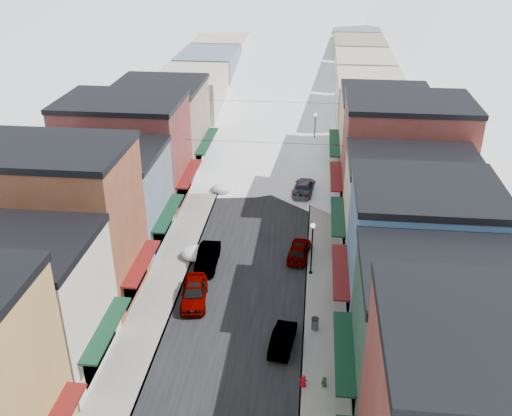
% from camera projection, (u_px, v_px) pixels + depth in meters
% --- Properties ---
extents(road, '(10.00, 160.00, 0.01)m').
position_uv_depth(road, '(277.00, 135.00, 79.63)').
color(road, black).
rests_on(road, ground).
extents(sidewalk_left, '(3.20, 160.00, 0.15)m').
position_uv_depth(sidewalk_left, '(230.00, 133.00, 80.22)').
color(sidewalk_left, gray).
rests_on(sidewalk_left, ground).
extents(sidewalk_right, '(3.20, 160.00, 0.15)m').
position_uv_depth(sidewalk_right, '(325.00, 136.00, 78.97)').
color(sidewalk_right, gray).
rests_on(sidewalk_right, ground).
extents(curb_left, '(0.10, 160.00, 0.15)m').
position_uv_depth(curb_left, '(241.00, 133.00, 80.07)').
color(curb_left, slate).
rests_on(curb_left, ground).
extents(curb_right, '(0.10, 160.00, 0.15)m').
position_uv_depth(curb_right, '(313.00, 136.00, 79.11)').
color(curb_right, slate).
rests_on(curb_right, ground).
extents(bldg_l_cream, '(11.30, 8.20, 9.50)m').
position_uv_depth(bldg_l_cream, '(19.00, 304.00, 36.55)').
color(bldg_l_cream, beige).
rests_on(bldg_l_cream, ground).
extents(bldg_l_brick_near, '(12.30, 8.20, 12.50)m').
position_uv_depth(bldg_l_brick_near, '(59.00, 224.00, 43.03)').
color(bldg_l_brick_near, brown).
rests_on(bldg_l_brick_near, ground).
extents(bldg_l_grayblue, '(11.30, 9.20, 9.00)m').
position_uv_depth(bldg_l_grayblue, '(107.00, 197.00, 51.32)').
color(bldg_l_grayblue, slate).
rests_on(bldg_l_grayblue, ground).
extents(bldg_l_brick_far, '(13.30, 9.20, 11.00)m').
position_uv_depth(bldg_l_brick_far, '(126.00, 150.00, 58.96)').
color(bldg_l_brick_far, maroon).
rests_on(bldg_l_brick_far, ground).
extents(bldg_l_tan, '(11.30, 11.20, 10.00)m').
position_uv_depth(bldg_l_tan, '(160.00, 125.00, 67.97)').
color(bldg_l_tan, '#8D6F5C').
rests_on(bldg_l_tan, ground).
extents(bldg_r_green, '(11.30, 9.20, 9.50)m').
position_uv_depth(bldg_r_green, '(442.00, 337.00, 33.60)').
color(bldg_r_green, '#1E3E30').
rests_on(bldg_r_green, ground).
extents(bldg_r_blue, '(11.30, 9.20, 10.50)m').
position_uv_depth(bldg_r_blue, '(420.00, 251.00, 41.37)').
color(bldg_r_blue, '#3F658E').
rests_on(bldg_r_blue, ground).
extents(bldg_r_cream, '(12.30, 9.20, 9.00)m').
position_uv_depth(bldg_r_cream, '(409.00, 206.00, 49.65)').
color(bldg_r_cream, beige).
rests_on(bldg_r_cream, ground).
extents(bldg_r_brick_far, '(13.30, 9.20, 11.50)m').
position_uv_depth(bldg_r_brick_far, '(404.00, 155.00, 57.04)').
color(bldg_r_brick_far, maroon).
rests_on(bldg_r_brick_far, ground).
extents(bldg_r_tan, '(11.30, 11.20, 9.50)m').
position_uv_depth(bldg_r_tan, '(384.00, 132.00, 66.47)').
color(bldg_r_tan, tan).
rests_on(bldg_r_tan, ground).
extents(distant_blocks, '(34.00, 55.00, 8.00)m').
position_uv_depth(distant_blocks, '(287.00, 69.00, 98.26)').
color(distant_blocks, gray).
rests_on(distant_blocks, ground).
extents(overhead_cables, '(16.40, 15.04, 0.04)m').
position_uv_depth(overhead_cables, '(270.00, 120.00, 65.74)').
color(overhead_cables, black).
rests_on(overhead_cables, ground).
extents(car_silver_sedan, '(2.57, 5.09, 1.66)m').
position_uv_depth(car_silver_sedan, '(194.00, 293.00, 44.37)').
color(car_silver_sedan, '#AAADB2').
rests_on(car_silver_sedan, ground).
extents(car_dark_hatch, '(1.79, 4.82, 1.58)m').
position_uv_depth(car_dark_hatch, '(208.00, 257.00, 49.12)').
color(car_dark_hatch, black).
rests_on(car_dark_hatch, ground).
extents(car_silver_wagon, '(2.20, 5.13, 1.48)m').
position_uv_depth(car_silver_wagon, '(243.00, 155.00, 70.88)').
color(car_silver_wagon, gray).
rests_on(car_silver_wagon, ground).
extents(car_green_sedan, '(1.90, 4.24, 1.35)m').
position_uv_depth(car_green_sedan, '(283.00, 338.00, 39.73)').
color(car_green_sedan, black).
rests_on(car_green_sedan, ground).
extents(car_gray_suv, '(2.23, 4.53, 1.49)m').
position_uv_depth(car_gray_suv, '(299.00, 250.00, 50.34)').
color(car_gray_suv, gray).
rests_on(car_gray_suv, ground).
extents(car_black_sedan, '(2.73, 5.48, 1.53)m').
position_uv_depth(car_black_sedan, '(304.00, 187.00, 62.25)').
color(car_black_sedan, black).
rests_on(car_black_sedan, ground).
extents(car_lane_silver, '(2.10, 4.74, 1.59)m').
position_uv_depth(car_lane_silver, '(264.00, 150.00, 72.24)').
color(car_lane_silver, '#A0A3A8').
rests_on(car_lane_silver, ground).
extents(car_lane_white, '(2.42, 5.24, 1.45)m').
position_uv_depth(car_lane_white, '(296.00, 111.00, 87.28)').
color(car_lane_white, silver).
rests_on(car_lane_white, ground).
extents(fire_hydrant, '(0.49, 0.37, 0.84)m').
position_uv_depth(fire_hydrant, '(303.00, 381.00, 36.25)').
color(fire_hydrant, red).
rests_on(fire_hydrant, sidewalk_right).
extents(trash_can, '(0.55, 0.55, 0.94)m').
position_uv_depth(trash_can, '(315.00, 324.00, 41.28)').
color(trash_can, '#595B5E').
rests_on(trash_can, sidewalk_right).
extents(streetlamp_near, '(0.39, 0.39, 4.74)m').
position_uv_depth(streetlamp_near, '(312.00, 242.00, 46.76)').
color(streetlamp_near, black).
rests_on(streetlamp_near, sidewalk_right).
extents(streetlamp_far, '(0.41, 0.41, 4.94)m').
position_uv_depth(streetlamp_far, '(315.00, 127.00, 72.61)').
color(streetlamp_far, black).
rests_on(streetlamp_far, sidewalk_right).
extents(planter_far, '(0.51, 0.51, 0.67)m').
position_uv_depth(planter_far, '(324.00, 382.00, 36.24)').
color(planter_far, '#2B5A29').
rests_on(planter_far, sidewalk_right).
extents(snow_pile_mid, '(2.67, 2.84, 1.13)m').
position_uv_depth(snow_pile_mid, '(197.00, 253.00, 50.24)').
color(snow_pile_mid, white).
rests_on(snow_pile_mid, ground).
extents(snow_pile_far, '(2.30, 2.61, 0.97)m').
position_uv_depth(snow_pile_far, '(222.00, 188.00, 62.66)').
color(snow_pile_far, white).
rests_on(snow_pile_far, ground).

